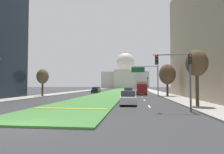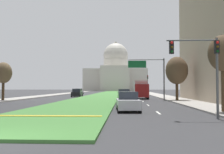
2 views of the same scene
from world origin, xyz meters
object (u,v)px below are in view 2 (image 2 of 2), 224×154
Objects in this scene: street_tree_right_near at (223,54)px; sedan_midblock at (124,95)px; street_tree_left_mid at (3,73)px; sedan_far_horizon at (79,92)px; box_truck_delivery at (141,89)px; traffic_light_far_right at (148,82)px; capitol_building at (116,74)px; street_tree_right_mid at (177,71)px; traffic_light_near_right at (204,60)px; sedan_distant at (77,93)px; overhead_guide_sign at (150,70)px; sedan_lead_stopped at (128,102)px.

street_tree_right_near is 20.63m from sedan_midblock.
sedan_far_horizon is (4.92, 35.11, -3.31)m from street_tree_left_mid.
street_tree_left_mid reaches higher than box_truck_delivery.
traffic_light_far_right reaches higher than sedan_midblock.
street_tree_left_mid is 1.23× the size of sedan_far_horizon.
capitol_building is 110.43m from street_tree_right_mid.
capitol_building is at bearing 92.56° from sedan_midblock.
street_tree_right_near is 30.35m from street_tree_left_mid.
sedan_distant is (-15.09, 37.32, -2.98)m from traffic_light_near_right.
street_tree_right_mid reaches higher than traffic_light_far_right.
overhead_guide_sign is at bearing 11.49° from sedan_midblock.
overhead_guide_sign is 1.49× the size of sedan_midblock.
street_tree_right_mid is 18.51m from sedan_lead_stopped.
traffic_light_far_right reaches higher than sedan_distant.
capitol_building reaches higher than sedan_midblock.
sedan_midblock is (-5.98, -25.87, -2.49)m from traffic_light_far_right.
street_tree_right_mid reaches higher than street_tree_left_mid.
box_truck_delivery is (15.80, -26.11, 0.89)m from sedan_far_horizon.
street_tree_right_near is 26.23m from box_truck_delivery.
capitol_building is 5.33× the size of street_tree_right_mid.
sedan_midblock is (-7.88, 0.38, -3.68)m from street_tree_right_mid.
street_tree_right_near is (3.60, -19.61, -0.07)m from overhead_guide_sign.
traffic_light_near_right is 58.14m from sedan_far_horizon.
capitol_building reaches higher than sedan_far_horizon.
capitol_building is 6.76× the size of traffic_light_far_right.
traffic_light_far_right is at bearing 49.77° from street_tree_left_mid.
street_tree_left_mid is at bearing -114.27° from sedan_distant.
street_tree_right_near is (1.69, -44.66, 1.27)m from traffic_light_far_right.
overhead_guide_sign is 21.99m from street_tree_left_mid.
capitol_building is 7.49× the size of sedan_distant.
sedan_far_horizon is at bearing 111.57° from street_tree_right_near.
sedan_midblock is 18.06m from sedan_distant.
sedan_lead_stopped is 33.54m from sedan_distant.
box_truck_delivery is (-1.06, 6.04, -2.97)m from overhead_guide_sign.
capitol_building is 126.47m from sedan_lead_stopped.
capitol_building is 8.08× the size of sedan_midblock.
sedan_far_horizon is at bearing -95.92° from capitol_building.
traffic_light_near_right is 29.27m from box_truck_delivery.
sedan_lead_stopped is 1.06× the size of sedan_midblock.
street_tree_right_mid is 1.40× the size of sedan_distant.
street_tree_right_mid is 1.43× the size of sedan_lead_stopped.
street_tree_right_mid is at bearing -85.86° from traffic_light_far_right.
sedan_lead_stopped is at bearing -72.14° from sedan_distant.
sedan_far_horizon is at bearing 117.68° from overhead_guide_sign.
street_tree_right_near is 1.31× the size of sedan_far_horizon.
box_truck_delivery is at bearing -98.88° from traffic_light_far_right.
overhead_guide_sign is 20.35m from sedan_distant.
traffic_light_far_right is 19.31m from box_truck_delivery.
box_truck_delivery is at bearing 94.18° from traffic_light_near_right.
street_tree_right_near is at bearing -68.43° from sedan_far_horizon.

